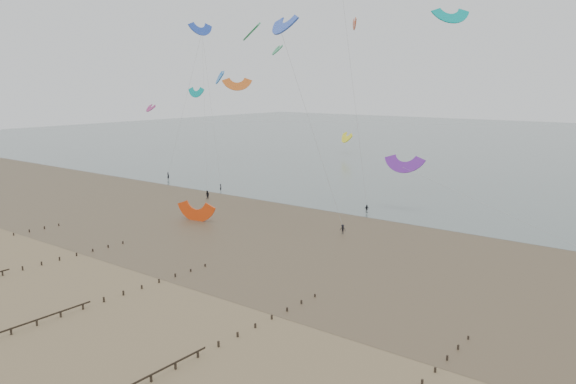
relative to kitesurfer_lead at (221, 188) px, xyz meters
name	(u,v)px	position (x,y,z in m)	size (l,w,h in m)	color
ground	(111,285)	(32.12, -52.10, -0.84)	(500.00, 500.00, 0.00)	brown
sea_and_shore	(265,225)	(28.04, -17.70, -0.84)	(500.00, 665.00, 0.03)	#475654
kitesurfer_lead	(221,188)	(0.00, 0.00, 0.00)	(0.61, 0.40, 1.69)	black
kitesurfers	(365,215)	(39.77, -3.69, 0.01)	(105.37, 22.50, 1.87)	black
grounded_kite	(196,221)	(16.17, -22.94, -0.84)	(6.86, 3.60, 5.23)	#F0410F
kites_airborne	(422,89)	(33.50, 32.68, 22.09)	(253.42, 112.11, 43.67)	#9F1B67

